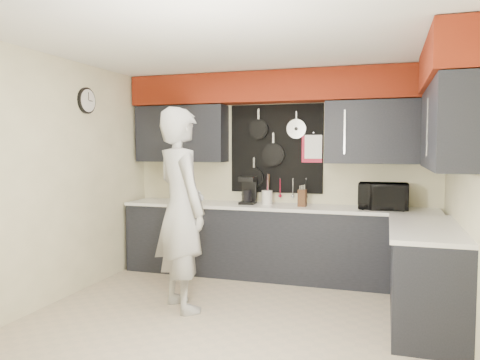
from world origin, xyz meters
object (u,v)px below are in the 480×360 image
(person, at_px, (181,209))
(knife_block, at_px, (302,198))
(utensil_crock, at_px, (267,197))
(coffee_maker, at_px, (248,190))
(microwave, at_px, (383,196))

(person, bearing_deg, knife_block, -85.48)
(knife_block, bearing_deg, utensil_crock, 172.93)
(person, bearing_deg, utensil_crock, -68.95)
(person, bearing_deg, coffee_maker, -60.31)
(knife_block, distance_m, coffee_maker, 0.72)
(knife_block, height_order, person, person)
(microwave, relative_size, coffee_maker, 1.58)
(knife_block, height_order, utensil_crock, knife_block)
(microwave, bearing_deg, utensil_crock, 177.65)
(utensil_crock, relative_size, person, 0.09)
(coffee_maker, distance_m, person, 1.47)
(utensil_crock, bearing_deg, coffee_maker, -174.57)
(utensil_crock, height_order, coffee_maker, coffee_maker)
(microwave, height_order, knife_block, microwave)
(microwave, distance_m, knife_block, 0.95)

